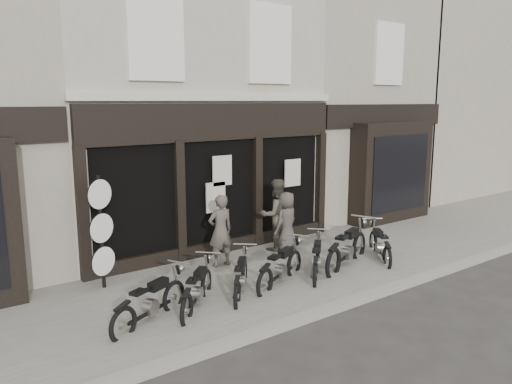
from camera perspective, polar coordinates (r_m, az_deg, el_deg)
ground_plane at (r=10.81m, az=4.40°, el=-11.14°), size 90.00×90.00×0.00m
pavement at (r=11.44m, az=1.43°, el=-9.55°), size 30.00×4.20×0.12m
kerb at (r=9.95m, az=9.22°, el=-12.82°), size 30.00×0.25×0.13m
central_building at (r=15.07m, az=-10.53°, el=10.68°), size 7.30×6.22×8.34m
neighbour_right at (r=18.70m, az=7.64°, el=10.55°), size 5.60×6.73×8.34m
filler_right at (r=25.09m, az=21.24°, el=10.03°), size 11.00×6.00×8.20m
motorcycle_0 at (r=9.25m, az=-11.91°, el=-12.62°), size 1.85×1.10×0.96m
motorcycle_1 at (r=9.73m, az=-6.72°, el=-11.37°), size 1.54×1.51×0.93m
motorcycle_2 at (r=10.31m, az=-1.73°, el=-10.06°), size 1.41×1.56×0.91m
motorcycle_3 at (r=10.83m, az=2.85°, el=-8.90°), size 1.90×1.09×0.97m
motorcycle_4 at (r=11.46m, az=6.95°, el=-7.94°), size 1.56×1.53×0.94m
motorcycle_5 at (r=12.10m, az=10.39°, el=-6.69°), size 2.21×1.16×1.12m
motorcycle_6 at (r=12.86m, az=13.96°, el=-6.15°), size 1.32×1.69×0.93m
man_left at (r=11.70m, az=-4.09°, el=-4.42°), size 0.64×0.44×1.71m
man_centre at (r=12.93m, az=2.30°, el=-2.61°), size 1.03×0.87×1.87m
man_right at (r=12.84m, az=3.48°, el=-3.42°), size 0.87×0.68×1.56m
advert_sign_post at (r=10.73m, az=-17.21°, el=-4.94°), size 0.57×0.39×2.49m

